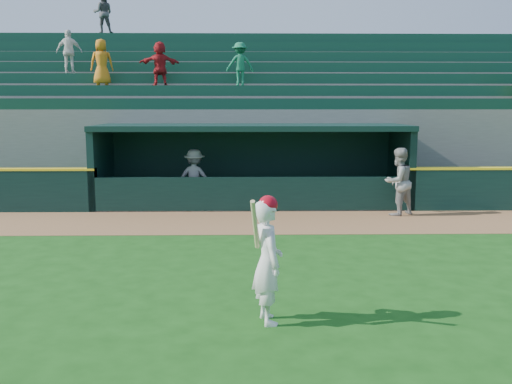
% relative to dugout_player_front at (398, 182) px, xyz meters
% --- Properties ---
extents(ground, '(120.00, 120.00, 0.00)m').
position_rel_dugout_player_front_xyz_m(ground, '(-4.04, -5.83, -0.94)').
color(ground, '#164A12').
rests_on(ground, ground).
extents(warning_track, '(40.00, 3.00, 0.01)m').
position_rel_dugout_player_front_xyz_m(warning_track, '(-4.04, -0.93, -0.94)').
color(warning_track, '#8D5F38').
rests_on(warning_track, ground).
extents(dugout_player_front, '(1.15, 1.07, 1.88)m').
position_rel_dugout_player_front_xyz_m(dugout_player_front, '(0.00, 0.00, 0.00)').
color(dugout_player_front, gray).
rests_on(dugout_player_front, ground).
extents(dugout_player_inside, '(1.21, 0.82, 1.72)m').
position_rel_dugout_player_front_xyz_m(dugout_player_inside, '(-5.79, 1.67, -0.08)').
color(dugout_player_inside, '#AAA9A4').
rests_on(dugout_player_inside, ground).
extents(dugout, '(9.40, 2.80, 2.46)m').
position_rel_dugout_player_front_xyz_m(dugout, '(-4.04, 2.17, 0.42)').
color(dugout, '#62625D').
rests_on(dugout, ground).
extents(stands, '(34.50, 6.25, 7.61)m').
position_rel_dugout_player_front_xyz_m(stands, '(-4.04, 6.74, 1.45)').
color(stands, slate).
rests_on(stands, ground).
extents(batter_at_plate, '(0.55, 0.84, 1.82)m').
position_rel_dugout_player_front_xyz_m(batter_at_plate, '(-3.95, -7.91, -0.03)').
color(batter_at_plate, white).
rests_on(batter_at_plate, ground).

